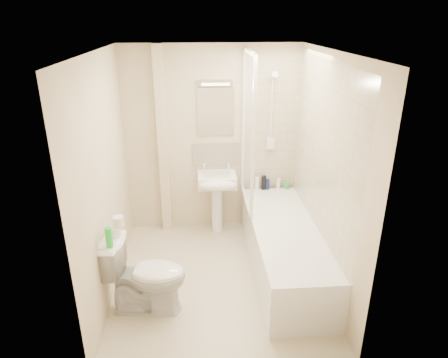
{
  "coord_description": "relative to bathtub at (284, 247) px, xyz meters",
  "views": [
    {
      "loc": [
        -0.2,
        -3.65,
        2.69
      ],
      "look_at": [
        0.08,
        0.2,
        1.11
      ],
      "focal_mm": 32.0,
      "sensor_mm": 36.0,
      "label": 1
    }
  ],
  "objects": [
    {
      "name": "floor",
      "position": [
        -0.75,
        -0.13,
        -0.29
      ],
      "size": [
        2.5,
        2.5,
        0.0
      ],
      "primitive_type": "plane",
      "color": "beige",
      "rests_on": "ground"
    },
    {
      "name": "wall_back",
      "position": [
        -0.75,
        1.12,
        0.91
      ],
      "size": [
        2.2,
        0.02,
        2.4
      ],
      "primitive_type": "cube",
      "color": "beige",
      "rests_on": "ground"
    },
    {
      "name": "wall_left",
      "position": [
        -1.85,
        -0.13,
        0.91
      ],
      "size": [
        0.02,
        2.5,
        2.4
      ],
      "primitive_type": "cube",
      "color": "beige",
      "rests_on": "ground"
    },
    {
      "name": "wall_right",
      "position": [
        0.35,
        -0.13,
        0.91
      ],
      "size": [
        0.02,
        2.5,
        2.4
      ],
      "primitive_type": "cube",
      "color": "beige",
      "rests_on": "ground"
    },
    {
      "name": "ceiling",
      "position": [
        -0.75,
        -0.13,
        2.11
      ],
      "size": [
        2.2,
        2.5,
        0.02
      ],
      "primitive_type": "cube",
      "color": "white",
      "rests_on": "wall_back"
    },
    {
      "name": "tile_back",
      "position": [
        0.0,
        1.11,
        1.14
      ],
      "size": [
        0.7,
        0.01,
        1.75
      ],
      "primitive_type": "cube",
      "color": "beige",
      "rests_on": "wall_back"
    },
    {
      "name": "tile_right",
      "position": [
        0.34,
        0.0,
        1.14
      ],
      "size": [
        0.01,
        2.1,
        1.75
      ],
      "primitive_type": "cube",
      "color": "beige",
      "rests_on": "wall_right"
    },
    {
      "name": "pipe_boxing",
      "position": [
        -1.37,
        1.06,
        0.91
      ],
      "size": [
        0.12,
        0.12,
        2.4
      ],
      "primitive_type": "cube",
      "color": "beige",
      "rests_on": "ground"
    },
    {
      "name": "splashback",
      "position": [
        -0.7,
        1.11,
        0.74
      ],
      "size": [
        0.6,
        0.02,
        0.3
      ],
      "primitive_type": "cube",
      "color": "beige",
      "rests_on": "wall_back"
    },
    {
      "name": "mirror",
      "position": [
        -0.7,
        1.11,
        1.29
      ],
      "size": [
        0.46,
        0.01,
        0.6
      ],
      "primitive_type": "cube",
      "color": "white",
      "rests_on": "wall_back"
    },
    {
      "name": "strip_light",
      "position": [
        -0.7,
        1.09,
        1.66
      ],
      "size": [
        0.42,
        0.07,
        0.07
      ],
      "primitive_type": "cube",
      "color": "silver",
      "rests_on": "wall_back"
    },
    {
      "name": "bathtub",
      "position": [
        0.0,
        0.0,
        0.0
      ],
      "size": [
        0.7,
        2.1,
        0.55
      ],
      "color": "white",
      "rests_on": "ground"
    },
    {
      "name": "shower_screen",
      "position": [
        -0.35,
        0.67,
        1.16
      ],
      "size": [
        0.04,
        0.92,
        1.8
      ],
      "color": "white",
      "rests_on": "bathtub"
    },
    {
      "name": "shower_fixture",
      "position": [
        -0.0,
        1.07,
        1.26
      ],
      "size": [
        0.1,
        0.16,
        0.99
      ],
      "color": "white",
      "rests_on": "wall_back"
    },
    {
      "name": "pedestal_sink",
      "position": [
        -0.7,
        0.89,
        0.37
      ],
      "size": [
        0.49,
        0.46,
        0.94
      ],
      "color": "white",
      "rests_on": "ground"
    },
    {
      "name": "bottle_white_a",
      "position": [
        -0.16,
        1.03,
        0.35
      ],
      "size": [
        0.06,
        0.06,
        0.17
      ],
      "primitive_type": "cylinder",
      "color": "white",
      "rests_on": "bathtub"
    },
    {
      "name": "bottle_black_b",
      "position": [
        -0.07,
        1.03,
        0.35
      ],
      "size": [
        0.06,
        0.06,
        0.19
      ],
      "primitive_type": "cylinder",
      "color": "black",
      "rests_on": "bathtub"
    },
    {
      "name": "bottle_blue",
      "position": [
        -0.02,
        1.03,
        0.33
      ],
      "size": [
        0.06,
        0.06,
        0.13
      ],
      "primitive_type": "cylinder",
      "color": "navy",
      "rests_on": "bathtub"
    },
    {
      "name": "bottle_white_b",
      "position": [
        0.12,
        1.03,
        0.33
      ],
      "size": [
        0.05,
        0.05,
        0.15
      ],
      "primitive_type": "cylinder",
      "color": "white",
      "rests_on": "bathtub"
    },
    {
      "name": "bottle_green",
      "position": [
        0.24,
        1.03,
        0.31
      ],
      "size": [
        0.07,
        0.07,
        0.09
      ],
      "primitive_type": "cylinder",
      "color": "green",
      "rests_on": "bathtub"
    },
    {
      "name": "toilet",
      "position": [
        -1.47,
        -0.54,
        0.1
      ],
      "size": [
        0.6,
        0.86,
        0.78
      ],
      "primitive_type": "imported",
      "rotation": [
        0.0,
        0.0,
        1.46
      ],
      "color": "white",
      "rests_on": "ground"
    },
    {
      "name": "toilet_roll_lower",
      "position": [
        -1.73,
        -0.47,
        0.54
      ],
      "size": [
        0.11,
        0.11,
        0.09
      ],
      "primitive_type": "cylinder",
      "color": "white",
      "rests_on": "toilet"
    },
    {
      "name": "toilet_roll_upper",
      "position": [
        -1.69,
        -0.45,
        0.64
      ],
      "size": [
        0.1,
        0.1,
        0.1
      ],
      "primitive_type": "cylinder",
      "color": "white",
      "rests_on": "toilet_roll_lower"
    },
    {
      "name": "green_bottle",
      "position": [
        -1.74,
        -0.65,
        0.59
      ],
      "size": [
        0.06,
        0.06,
        0.19
      ],
      "primitive_type": "cylinder",
      "color": "green",
      "rests_on": "toilet"
    }
  ]
}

